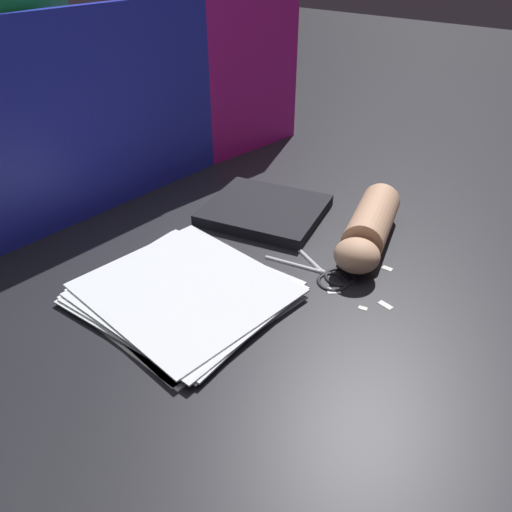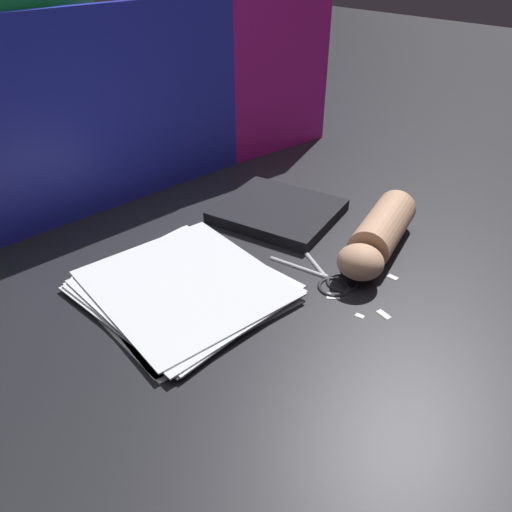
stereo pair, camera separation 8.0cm
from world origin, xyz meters
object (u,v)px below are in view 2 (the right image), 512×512
(scissors, at_px, (328,277))
(paper_stack, at_px, (183,287))
(hand_forearm, at_px, (378,235))
(book_closed, at_px, (278,211))

(scissors, bearing_deg, paper_stack, 144.75)
(paper_stack, distance_m, scissors, 0.26)
(paper_stack, distance_m, hand_forearm, 0.38)
(book_closed, relative_size, hand_forearm, 1.03)
(scissors, height_order, hand_forearm, hand_forearm)
(scissors, bearing_deg, book_closed, 65.90)
(paper_stack, height_order, hand_forearm, hand_forearm)
(paper_stack, bearing_deg, hand_forearm, -24.47)
(paper_stack, distance_m, book_closed, 0.32)
(book_closed, bearing_deg, hand_forearm, -82.11)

